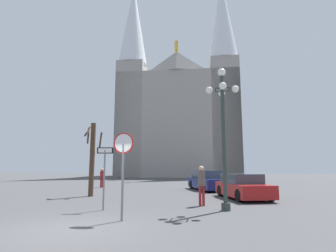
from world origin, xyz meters
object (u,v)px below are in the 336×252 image
cathedral (179,112)px  street_lamp (223,122)px  pedestrian_walking (102,176)px  parked_car_far_navy (208,181)px  stop_sign (123,159)px  pedestrian_standing (201,181)px  one_way_arrow_sign (104,170)px  parked_car_near_red (243,187)px  bare_tree (92,157)px

cathedral → street_lamp: (6.04, -35.01, -7.74)m
street_lamp → pedestrian_walking: size_ratio=3.71×
parked_car_far_navy → pedestrian_walking: bearing=173.4°
cathedral → pedestrian_walking: cathedral is taller
stop_sign → pedestrian_standing: size_ratio=1.63×
one_way_arrow_sign → parked_car_near_red: bearing=39.3°
street_lamp → cathedral: bearing=99.8°
street_lamp → pedestrian_standing: 2.91m
stop_sign → pedestrian_standing: stop_sign is taller
pedestrian_standing → stop_sign: bearing=-122.9°
street_lamp → bare_tree: street_lamp is taller
pedestrian_standing → parked_car_near_red: bearing=55.3°
bare_tree → pedestrian_standing: (6.60, -2.85, -1.22)m
cathedral → stop_sign: (2.62, -37.63, -9.33)m
street_lamp → pedestrian_standing: size_ratio=3.35×
parked_car_far_navy → pedestrian_walking: pedestrian_walking is taller
pedestrian_walking → pedestrian_standing: 12.55m
cathedral → bare_tree: (-1.55, -31.01, -9.00)m
cathedral → parked_car_far_navy: 28.31m
parked_car_near_red → bare_tree: bearing=-178.6°
street_lamp → pedestrian_standing: bearing=130.7°
one_way_arrow_sign → pedestrian_walking: bearing=113.3°
one_way_arrow_sign → pedestrian_walking: size_ratio=1.58×
street_lamp → parked_car_near_red: bearing=74.9°
pedestrian_walking → pedestrian_standing: pedestrian_standing is taller
stop_sign → parked_car_near_red: stop_sign is taller
cathedral → one_way_arrow_sign: size_ratio=14.13×
cathedral → parked_car_near_red: (7.18, -30.79, -10.67)m
bare_tree → one_way_arrow_sign: bearing=-59.8°
one_way_arrow_sign → cathedral: bearing=91.9°
pedestrian_standing → street_lamp: bearing=-49.3°
cathedral → one_way_arrow_sign: (1.19, -35.70, -9.70)m
stop_sign → bare_tree: 7.83m
stop_sign → pedestrian_standing: 4.57m
cathedral → one_way_arrow_sign: cathedral is taller
stop_sign → parked_car_near_red: size_ratio=0.65×
pedestrian_walking → pedestrian_standing: bearing=-46.8°
bare_tree → street_lamp: bearing=-27.8°
cathedral → parked_car_far_navy: (5.23, -25.72, -10.62)m
one_way_arrow_sign → bare_tree: size_ratio=0.58×
street_lamp → parked_car_far_navy: (-0.81, 9.29, -2.88)m
parked_car_near_red → parked_car_far_navy: bearing=111.1°
stop_sign → parked_car_far_navy: stop_sign is taller
one_way_arrow_sign → street_lamp: (4.86, 0.69, 1.96)m
parked_car_far_navy → pedestrian_walking: size_ratio=3.04×
parked_car_near_red → pedestrian_standing: (-2.13, -3.07, 0.44)m
parked_car_near_red → pedestrian_standing: bearing=-124.7°
street_lamp → bare_tree: size_ratio=1.36×
cathedral → pedestrian_walking: size_ratio=22.35×
cathedral → pedestrian_standing: size_ratio=20.19×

